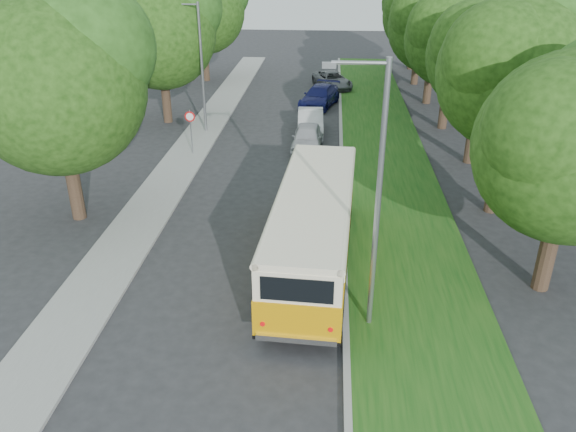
# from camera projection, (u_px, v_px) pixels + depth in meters

# --- Properties ---
(ground) EXTENTS (120.00, 120.00, 0.00)m
(ground) POSITION_uv_depth(u_px,v_px,m) (241.00, 275.00, 19.63)
(ground) COLOR #2A2A2C
(ground) RESTS_ON ground
(curb) EXTENTS (0.20, 70.00, 0.15)m
(curb) POSITION_uv_depth(u_px,v_px,m) (343.00, 214.00, 23.82)
(curb) COLOR gray
(curb) RESTS_ON ground
(grass_verge) EXTENTS (4.50, 70.00, 0.13)m
(grass_verge) POSITION_uv_depth(u_px,v_px,m) (399.00, 217.00, 23.66)
(grass_verge) COLOR #164A13
(grass_verge) RESTS_ON ground
(sidewalk) EXTENTS (2.20, 70.00, 0.12)m
(sidewalk) POSITION_uv_depth(u_px,v_px,m) (149.00, 208.00, 24.40)
(sidewalk) COLOR gray
(sidewalk) RESTS_ON ground
(treeline) EXTENTS (24.27, 41.91, 9.46)m
(treeline) POSITION_uv_depth(u_px,v_px,m) (337.00, 28.00, 32.89)
(treeline) COLOR #332319
(treeline) RESTS_ON ground
(lamppost_near) EXTENTS (1.71, 0.16, 8.00)m
(lamppost_near) POSITION_uv_depth(u_px,v_px,m) (375.00, 194.00, 15.17)
(lamppost_near) COLOR gray
(lamppost_near) RESTS_ON ground
(lamppost_far) EXTENTS (1.71, 0.16, 7.50)m
(lamppost_far) POSITION_uv_depth(u_px,v_px,m) (200.00, 64.00, 32.45)
(lamppost_far) COLOR gray
(lamppost_far) RESTS_ON ground
(warning_sign) EXTENTS (0.56, 0.10, 2.50)m
(warning_sign) POSITION_uv_depth(u_px,v_px,m) (190.00, 125.00, 29.89)
(warning_sign) COLOR gray
(warning_sign) RESTS_ON ground
(vintage_bus) EXTENTS (3.14, 10.09, 2.96)m
(vintage_bus) POSITION_uv_depth(u_px,v_px,m) (314.00, 230.00, 19.51)
(vintage_bus) COLOR #E89C07
(vintage_bus) RESTS_ON ground
(car_silver) EXTENTS (1.78, 4.12, 1.39)m
(car_silver) POSITION_uv_depth(u_px,v_px,m) (307.00, 137.00, 31.18)
(car_silver) COLOR #BAB9BE
(car_silver) RESTS_ON ground
(car_white) EXTENTS (1.70, 4.38, 1.42)m
(car_white) POSITION_uv_depth(u_px,v_px,m) (310.00, 122.00, 33.76)
(car_white) COLOR silver
(car_white) RESTS_ON ground
(car_blue) EXTENTS (3.18, 5.21, 1.41)m
(car_blue) POSITION_uv_depth(u_px,v_px,m) (320.00, 96.00, 39.33)
(car_blue) COLOR navy
(car_blue) RESTS_ON ground
(car_grey) EXTENTS (3.59, 5.08, 1.29)m
(car_grey) POSITION_uv_depth(u_px,v_px,m) (332.00, 80.00, 44.20)
(car_grey) COLOR slate
(car_grey) RESTS_ON ground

